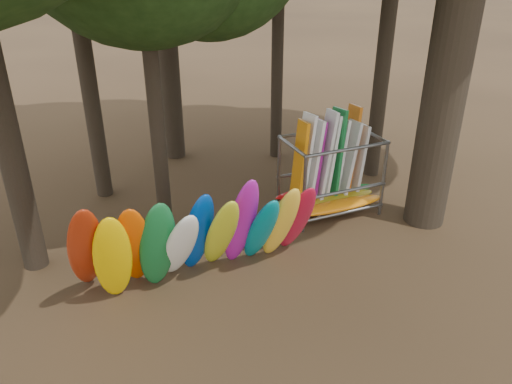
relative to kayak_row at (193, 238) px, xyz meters
name	(u,v)px	position (x,y,z in m)	size (l,w,h in m)	color
ground	(285,272)	(2.03, -0.37, -1.20)	(120.00, 120.00, 0.00)	#47331E
lake	(69,6)	(2.03, 59.63, -1.20)	(160.00, 160.00, 0.00)	gray
kayak_row	(193,238)	(0.00, 0.00, 0.00)	(5.39, 2.10, 2.87)	#AE280D
storage_rack	(330,177)	(4.46, 1.85, -0.16)	(3.17, 1.60, 2.92)	slate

